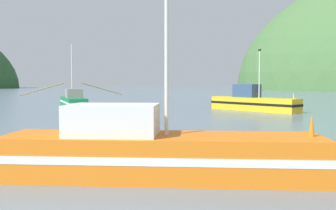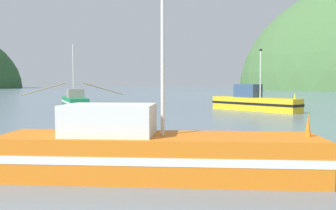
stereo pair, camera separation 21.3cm
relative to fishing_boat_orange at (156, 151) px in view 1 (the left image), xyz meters
The scene contains 3 objects.
fishing_boat_orange is the anchor object (origin of this frame).
fishing_boat_green 35.33m from the fishing_boat_orange, 106.36° to the left, with size 11.64×9.74×7.82m.
fishing_boat_yellow 29.86m from the fishing_boat_orange, 69.28° to the left, with size 7.98×9.71×6.57m.
Camera 1 is at (-3.10, 0.24, 3.01)m, focal length 39.57 mm.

